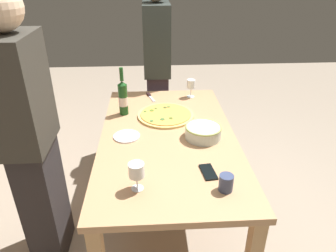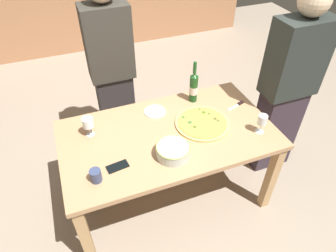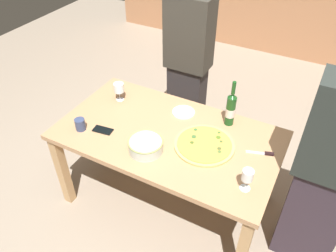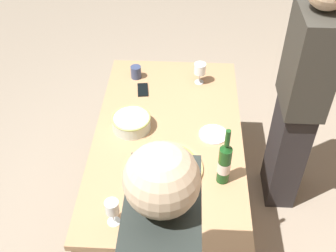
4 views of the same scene
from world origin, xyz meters
The scene contains 13 objects.
ground_plane centered at (0.00, 0.00, 0.00)m, with size 8.00×8.00×0.00m, color gray.
dining_table centered at (0.00, 0.00, 0.66)m, with size 1.60×0.90×0.75m.
pizza centered at (0.28, 0.00, 0.76)m, with size 0.42×0.42×0.03m.
serving_bowl centered at (-0.05, -0.23, 0.80)m, with size 0.24×0.24×0.09m.
wine_bottle centered at (0.35, 0.31, 0.88)m, with size 0.07×0.07×0.36m.
wine_glass_near_pizza centered at (0.65, -0.23, 0.86)m, with size 0.07×0.07×0.15m.
wine_glass_by_bottle centered at (-0.55, 0.19, 0.86)m, with size 0.08×0.08×0.15m.
cup_amber centered at (-0.58, -0.26, 0.80)m, with size 0.07×0.07×0.09m, color #384469.
side_plate centered at (-0.01, 0.28, 0.76)m, with size 0.18×0.18×0.01m, color white.
cell_phone centered at (-0.43, -0.20, 0.76)m, with size 0.07×0.14×0.01m, color black.
pizza_knife centered at (0.67, 0.11, 0.76)m, with size 0.18×0.08×0.02m.
person_host centered at (-0.23, 0.81, 0.88)m, with size 0.38×0.24×1.71m.
person_guest_left centered at (1.08, 0.04, 0.86)m, with size 0.44×0.24×1.69m.
Camera 2 is at (-0.60, -1.56, 2.26)m, focal length 32.03 mm.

